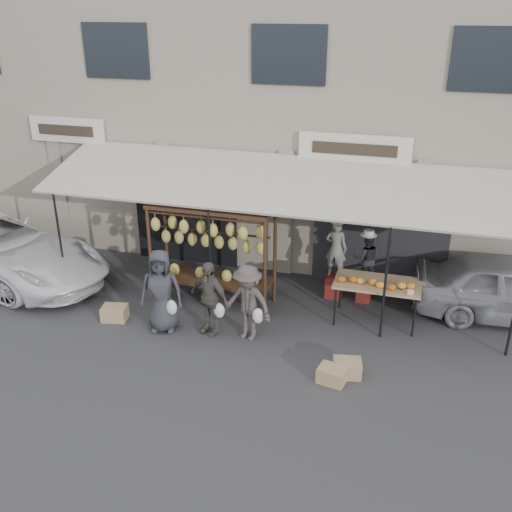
# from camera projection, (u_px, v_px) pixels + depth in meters

# --- Properties ---
(ground_plane) EXTENTS (90.00, 90.00, 0.00)m
(ground_plane) POSITION_uv_depth(u_px,v_px,m) (241.00, 348.00, 10.80)
(ground_plane) COLOR #2D2D30
(shophouse) EXTENTS (24.00, 6.15, 7.30)m
(shophouse) POSITION_uv_depth(u_px,v_px,m) (314.00, 100.00, 15.02)
(shophouse) COLOR gray
(shophouse) RESTS_ON ground_plane
(awning) EXTENTS (10.00, 2.35, 2.92)m
(awning) POSITION_uv_depth(u_px,v_px,m) (273.00, 184.00, 11.75)
(awning) COLOR beige
(awning) RESTS_ON ground_plane
(banana_rack) EXTENTS (2.60, 0.90, 2.24)m
(banana_rack) POSITION_uv_depth(u_px,v_px,m) (211.00, 236.00, 11.79)
(banana_rack) COLOR #392012
(banana_rack) RESTS_ON ground_plane
(produce_table) EXTENTS (1.70, 0.90, 1.04)m
(produce_table) POSITION_uv_depth(u_px,v_px,m) (377.00, 284.00, 11.30)
(produce_table) COLOR #9D7F5F
(produce_table) RESTS_ON ground_plane
(vendor_left) EXTENTS (0.52, 0.38, 1.30)m
(vendor_left) POSITION_uv_depth(u_px,v_px,m) (336.00, 248.00, 12.25)
(vendor_left) COLOR gray
(vendor_left) RESTS_ON stool_left
(vendor_right) EXTENTS (0.63, 0.53, 1.15)m
(vendor_right) POSITION_uv_depth(u_px,v_px,m) (367.00, 259.00, 12.12)
(vendor_right) COLOR #24242A
(vendor_right) RESTS_ON stool_right
(customer_left) EXTENTS (0.93, 0.71, 1.71)m
(customer_left) POSITION_uv_depth(u_px,v_px,m) (161.00, 291.00, 11.10)
(customer_left) COLOR #303238
(customer_left) RESTS_ON ground_plane
(customer_mid) EXTENTS (0.97, 0.65, 1.53)m
(customer_mid) POSITION_uv_depth(u_px,v_px,m) (209.00, 298.00, 11.02)
(customer_mid) COLOR #534E44
(customer_mid) RESTS_ON ground_plane
(customer_right) EXTENTS (1.10, 0.78, 1.54)m
(customer_right) POSITION_uv_depth(u_px,v_px,m) (248.00, 303.00, 10.83)
(customer_right) COLOR #4B413F
(customer_right) RESTS_ON ground_plane
(stool_left) EXTENTS (0.43, 0.43, 0.50)m
(stool_left) POSITION_uv_depth(u_px,v_px,m) (334.00, 286.00, 12.62)
(stool_left) COLOR maroon
(stool_left) RESTS_ON ground_plane
(stool_right) EXTENTS (0.33, 0.33, 0.43)m
(stool_right) POSITION_uv_depth(u_px,v_px,m) (364.00, 292.00, 12.44)
(stool_right) COLOR maroon
(stool_right) RESTS_ON ground_plane
(crate_near_a) EXTENTS (0.53, 0.44, 0.28)m
(crate_near_a) POSITION_uv_depth(u_px,v_px,m) (332.00, 375.00, 9.78)
(crate_near_a) COLOR tan
(crate_near_a) RESTS_ON ground_plane
(crate_near_b) EXTENTS (0.55, 0.46, 0.29)m
(crate_near_b) POSITION_uv_depth(u_px,v_px,m) (347.00, 368.00, 9.96)
(crate_near_b) COLOR tan
(crate_near_b) RESTS_ON ground_plane
(crate_far) EXTENTS (0.56, 0.47, 0.30)m
(crate_far) POSITION_uv_depth(u_px,v_px,m) (115.00, 313.00, 11.72)
(crate_far) COLOR tan
(crate_far) RESTS_ON ground_plane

